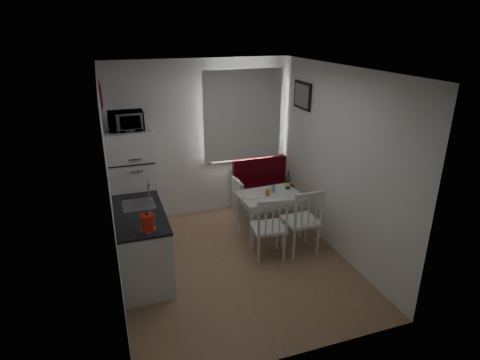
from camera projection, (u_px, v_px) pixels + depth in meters
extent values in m
cube|color=#91684D|center=(235.00, 264.00, 5.53)|extent=(3.00, 3.50, 0.02)
cube|color=white|center=(234.00, 69.00, 4.58)|extent=(3.00, 3.50, 0.02)
cube|color=white|center=(201.00, 140.00, 6.59)|extent=(3.00, 0.02, 2.60)
cube|color=white|center=(297.00, 242.00, 3.51)|extent=(3.00, 0.02, 2.60)
cube|color=white|center=(110.00, 191.00, 4.60)|extent=(0.02, 3.50, 2.60)
cube|color=white|center=(338.00, 163.00, 5.51)|extent=(0.02, 3.50, 2.60)
cube|color=silver|center=(242.00, 118.00, 6.66)|extent=(1.22, 0.06, 1.47)
cube|color=white|center=(243.00, 116.00, 6.58)|extent=(1.35, 0.02, 1.50)
cube|color=silver|center=(142.00, 246.00, 5.14)|extent=(0.60, 1.30, 0.86)
cube|color=black|center=(139.00, 214.00, 4.97)|extent=(0.62, 1.32, 0.03)
cube|color=#99999E|center=(139.00, 208.00, 5.21)|extent=(0.40, 0.40, 0.10)
cylinder|color=silver|center=(148.00, 189.00, 5.35)|extent=(0.02, 0.02, 0.26)
cylinder|color=navy|center=(101.00, 96.00, 5.57)|extent=(0.03, 0.40, 0.40)
cube|color=black|center=(302.00, 95.00, 6.20)|extent=(0.04, 0.52, 0.42)
cube|color=silver|center=(269.00, 199.00, 7.11)|extent=(1.27, 0.49, 0.35)
cube|color=#50060E|center=(270.00, 187.00, 7.02)|extent=(1.21, 0.45, 0.12)
cube|color=#50060E|center=(266.00, 169.00, 7.09)|extent=(1.21, 0.10, 0.45)
cube|color=silver|center=(269.00, 195.00, 6.04)|extent=(0.95, 0.69, 0.04)
cube|color=silver|center=(269.00, 200.00, 6.07)|extent=(0.85, 0.59, 0.11)
cylinder|color=silver|center=(269.00, 216.00, 6.16)|extent=(0.06, 0.06, 0.65)
cube|color=silver|center=(268.00, 228.00, 5.54)|extent=(0.49, 0.48, 0.04)
cube|color=silver|center=(275.00, 217.00, 5.28)|extent=(0.43, 0.09, 0.47)
cube|color=silver|center=(301.00, 221.00, 5.68)|extent=(0.47, 0.45, 0.04)
cube|color=silver|center=(309.00, 210.00, 5.41)|extent=(0.44, 0.05, 0.49)
cube|color=white|center=(132.00, 183.00, 6.10)|extent=(0.66, 0.66, 1.66)
imported|color=white|center=(126.00, 121.00, 5.70)|extent=(0.49, 0.33, 0.27)
cylinder|color=red|center=(147.00, 222.00, 4.47)|extent=(0.18, 0.18, 0.23)
cylinder|color=orange|center=(268.00, 193.00, 5.95)|extent=(0.06, 0.06, 0.10)
cylinder|color=#79A9CD|center=(273.00, 189.00, 6.08)|extent=(0.06, 0.06, 0.10)
cylinder|color=white|center=(250.00, 196.00, 5.96)|extent=(0.26, 0.26, 0.02)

